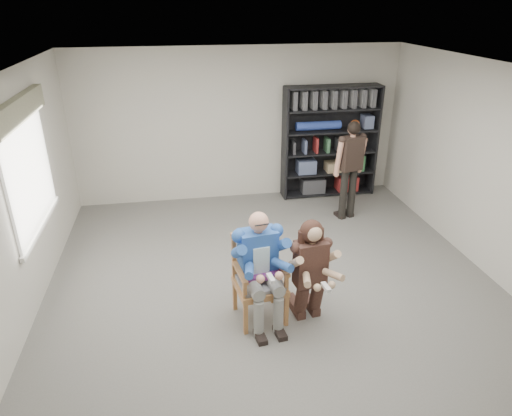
{
  "coord_description": "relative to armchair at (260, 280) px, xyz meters",
  "views": [
    {
      "loc": [
        -1.14,
        -4.69,
        3.53
      ],
      "look_at": [
        -0.2,
        0.6,
        1.05
      ],
      "focal_mm": 32.0,
      "sensor_mm": 36.0,
      "label": 1
    }
  ],
  "objects": [
    {
      "name": "room_shell",
      "position": [
        0.31,
        0.28,
        0.86
      ],
      "size": [
        6.0,
        7.0,
        2.8
      ],
      "primitive_type": null,
      "color": "beige",
      "rests_on": "ground"
    },
    {
      "name": "floor",
      "position": [
        0.31,
        0.28,
        -0.54
      ],
      "size": [
        6.0,
        7.0,
        0.01
      ],
      "primitive_type": "cube",
      "color": "slate",
      "rests_on": "ground"
    },
    {
      "name": "window_left",
      "position": [
        -2.64,
        1.28,
        1.09
      ],
      "size": [
        0.16,
        2.0,
        1.75
      ],
      "primitive_type": null,
      "color": "white",
      "rests_on": "room_shell"
    },
    {
      "name": "armchair",
      "position": [
        0.0,
        0.0,
        0.0
      ],
      "size": [
        0.7,
        0.68,
        1.07
      ],
      "primitive_type": null,
      "rotation": [
        0.0,
        0.0,
        0.13
      ],
      "color": "olive",
      "rests_on": "floor"
    },
    {
      "name": "seated_man",
      "position": [
        0.0,
        0.0,
        0.16
      ],
      "size": [
        0.7,
        0.91,
        1.4
      ],
      "primitive_type": null,
      "rotation": [
        0.0,
        0.0,
        0.13
      ],
      "color": "#2A4A9C",
      "rests_on": "floor"
    },
    {
      "name": "kneeling_woman",
      "position": [
        0.58,
        -0.12,
        0.1
      ],
      "size": [
        0.64,
        0.92,
        1.28
      ],
      "primitive_type": null,
      "rotation": [
        0.0,
        0.0,
        0.13
      ],
      "color": "#381F1B",
      "rests_on": "floor"
    },
    {
      "name": "bookshelf",
      "position": [
        2.01,
        3.56,
        0.51
      ],
      "size": [
        1.8,
        0.38,
        2.1
      ],
      "primitive_type": null,
      "color": "black",
      "rests_on": "floor"
    },
    {
      "name": "standing_man",
      "position": [
        2.01,
        2.47,
        0.32
      ],
      "size": [
        0.59,
        0.43,
        1.72
      ],
      "primitive_type": null,
      "rotation": [
        0.0,
        0.0,
        0.28
      ],
      "color": "black",
      "rests_on": "floor"
    }
  ]
}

